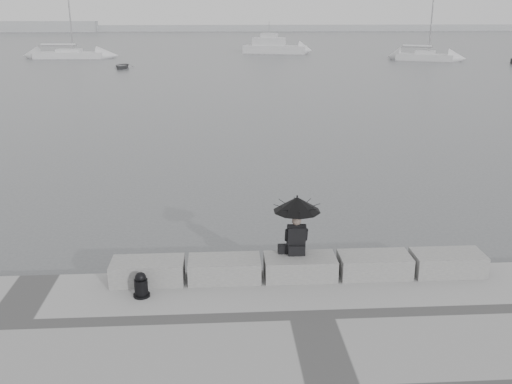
{
  "coord_description": "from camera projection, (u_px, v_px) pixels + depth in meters",
  "views": [
    {
      "loc": [
        -1.72,
        -12.04,
        6.32
      ],
      "look_at": [
        -0.78,
        3.0,
        1.43
      ],
      "focal_mm": 40.0,
      "sensor_mm": 36.0,
      "label": 1
    }
  ],
  "objects": [
    {
      "name": "sailboat_left",
      "position": [
        69.0,
        54.0,
        74.25
      ],
      "size": [
        8.98,
        2.75,
        12.9
      ],
      "rotation": [
        0.0,
        0.0,
        -0.04
      ],
      "color": "silver",
      "rests_on": "ground"
    },
    {
      "name": "ground",
      "position": [
        297.0,
        288.0,
        13.48
      ],
      "size": [
        360.0,
        360.0,
        0.0
      ],
      "primitive_type": "plane",
      "color": "#4C4E51",
      "rests_on": "ground"
    },
    {
      "name": "bag",
      "position": [
        285.0,
        249.0,
        12.93
      ],
      "size": [
        0.3,
        0.17,
        0.19
      ],
      "primitive_type": "cube",
      "color": "black",
      "rests_on": "stone_block_centre"
    },
    {
      "name": "sailboat_right",
      "position": [
        425.0,
        56.0,
        71.19
      ],
      "size": [
        7.23,
        5.08,
        12.9
      ],
      "rotation": [
        0.0,
        0.0,
        -0.44
      ],
      "color": "silver",
      "rests_on": "ground"
    },
    {
      "name": "mooring_bollard",
      "position": [
        141.0,
        287.0,
        11.97
      ],
      "size": [
        0.35,
        0.35,
        0.56
      ],
      "color": "black",
      "rests_on": "promenade"
    },
    {
      "name": "seated_person",
      "position": [
        297.0,
        213.0,
        12.63
      ],
      "size": [
        1.07,
        1.07,
        1.39
      ],
      "rotation": [
        0.0,
        0.0,
        -0.01
      ],
      "color": "black",
      "rests_on": "stone_block_centre"
    },
    {
      "name": "stone_block_right",
      "position": [
        374.0,
        265.0,
        12.93
      ],
      "size": [
        1.6,
        0.8,
        0.5
      ],
      "primitive_type": "cube",
      "color": "slate",
      "rests_on": "promenade"
    },
    {
      "name": "motor_cruiser",
      "position": [
        275.0,
        47.0,
        82.14
      ],
      "size": [
        9.38,
        5.36,
        4.5
      ],
      "rotation": [
        0.0,
        0.0,
        -0.3
      ],
      "color": "silver",
      "rests_on": "ground"
    },
    {
      "name": "stone_block_centre",
      "position": [
        300.0,
        267.0,
        12.82
      ],
      "size": [
        1.6,
        0.8,
        0.5
      ],
      "primitive_type": "cube",
      "color": "slate",
      "rests_on": "promenade"
    },
    {
      "name": "distant_landmass",
      "position": [
        196.0,
        28.0,
        159.42
      ],
      "size": [
        180.0,
        8.0,
        2.8
      ],
      "color": "#9D9FA2",
      "rests_on": "ground"
    },
    {
      "name": "dinghy",
      "position": [
        122.0,
        66.0,
        61.94
      ],
      "size": [
        3.22,
        1.58,
        0.53
      ],
      "primitive_type": "imported",
      "rotation": [
        0.0,
        0.0,
        -0.09
      ],
      "color": "gray",
      "rests_on": "ground"
    },
    {
      "name": "stone_block_far_left",
      "position": [
        148.0,
        271.0,
        12.62
      ],
      "size": [
        1.6,
        0.8,
        0.5
      ],
      "primitive_type": "cube",
      "color": "slate",
      "rests_on": "promenade"
    },
    {
      "name": "stone_block_far_right",
      "position": [
        447.0,
        263.0,
        13.03
      ],
      "size": [
        1.6,
        0.8,
        0.5
      ],
      "primitive_type": "cube",
      "color": "slate",
      "rests_on": "promenade"
    },
    {
      "name": "stone_block_left",
      "position": [
        224.0,
        269.0,
        12.72
      ],
      "size": [
        1.6,
        0.8,
        0.5
      ],
      "primitive_type": "cube",
      "color": "slate",
      "rests_on": "promenade"
    }
  ]
}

